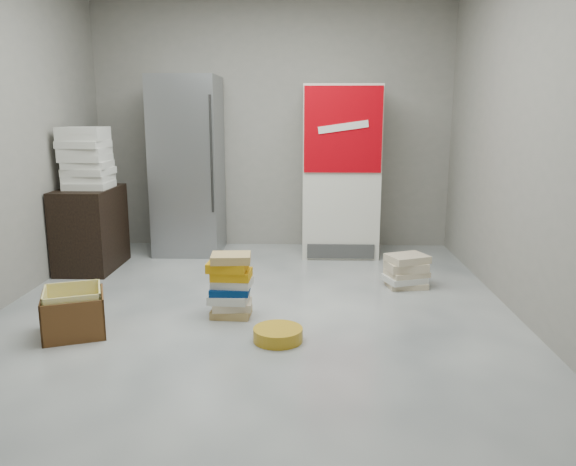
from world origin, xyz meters
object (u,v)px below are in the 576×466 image
(coke_cooler, at_px, (340,171))
(phonebook_stack_main, at_px, (231,285))
(steel_fridge, at_px, (188,166))
(cardboard_box, at_px, (74,315))
(wood_shelf, at_px, (91,229))

(coke_cooler, bearing_deg, phonebook_stack_main, -114.44)
(steel_fridge, xyz_separation_m, coke_cooler, (1.65, -0.01, -0.05))
(cardboard_box, bearing_deg, coke_cooler, 29.84)
(steel_fridge, distance_m, cardboard_box, 2.58)
(cardboard_box, bearing_deg, phonebook_stack_main, -0.63)
(steel_fridge, xyz_separation_m, cardboard_box, (-0.32, -2.42, -0.82))
(coke_cooler, height_order, cardboard_box, coke_cooler)
(steel_fridge, distance_m, wood_shelf, 1.23)
(wood_shelf, bearing_deg, cardboard_box, -73.10)
(phonebook_stack_main, bearing_deg, wood_shelf, 142.77)
(coke_cooler, bearing_deg, steel_fridge, 179.82)
(steel_fridge, bearing_deg, phonebook_stack_main, -70.33)
(coke_cooler, relative_size, phonebook_stack_main, 3.69)
(wood_shelf, bearing_deg, steel_fridge, 41.31)
(cardboard_box, bearing_deg, steel_fridge, 61.53)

